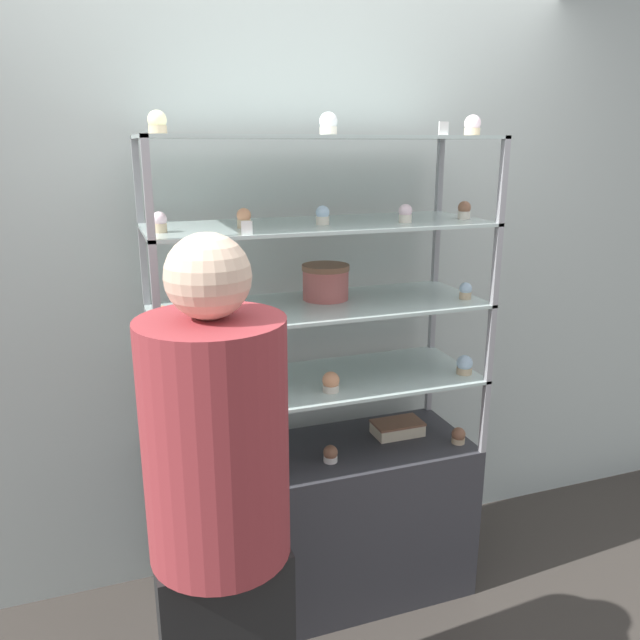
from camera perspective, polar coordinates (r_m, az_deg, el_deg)
ground_plane at (r=2.96m, az=0.00°, el=-23.65°), size 20.00×20.00×0.00m
back_wall at (r=2.71m, az=-2.70°, el=3.41°), size 8.00×0.05×2.60m
display_base at (r=2.76m, az=0.00°, el=-18.18°), size 1.26×0.47×0.68m
display_riser_lower at (r=2.46m, az=0.00°, el=-5.95°), size 1.26×0.47×0.31m
display_riser_middle at (r=2.36m, az=0.00°, el=0.98°), size 1.26×0.47×0.31m
display_riser_upper at (r=2.31m, az=0.00°, el=8.38°), size 1.26×0.47×0.31m
display_riser_top at (r=2.29m, az=0.00°, el=16.04°), size 1.26×0.47×0.31m
layer_cake_centerpiece at (r=2.43m, az=0.51°, el=3.51°), size 0.19×0.19×0.14m
sheet_cake_frosted at (r=2.73m, az=7.10°, el=-9.76°), size 0.21×0.13×0.06m
cupcake_0 at (r=2.42m, az=-12.73°, el=-13.51°), size 0.06×0.06×0.07m
cupcake_1 at (r=2.49m, az=0.97°, el=-12.16°), size 0.06×0.06×0.07m
cupcake_2 at (r=2.69m, az=12.54°, el=-10.30°), size 0.06×0.06×0.07m
price_tag_0 at (r=2.33m, az=-3.54°, el=-14.57°), size 0.04×0.00×0.04m
cupcake_3 at (r=2.21m, az=-12.83°, el=-7.43°), size 0.06×0.06×0.08m
cupcake_4 at (r=2.33m, az=1.01°, el=-5.72°), size 0.06×0.06×0.08m
cupcake_5 at (r=2.58m, az=13.07°, el=-4.04°), size 0.06×0.06×0.08m
price_tag_1 at (r=2.15m, az=-8.63°, el=-8.23°), size 0.04×0.00×0.04m
cupcake_6 at (r=2.15m, az=-14.17°, el=0.42°), size 0.05×0.05×0.06m
cupcake_7 at (r=2.51m, az=13.16°, el=2.61°), size 0.05×0.05×0.06m
price_tag_2 at (r=2.09m, az=-3.95°, el=0.12°), size 0.04×0.00×0.04m
cupcake_8 at (r=2.11m, az=-14.47°, el=8.65°), size 0.05×0.05×0.07m
cupcake_9 at (r=2.18m, az=-6.97°, el=9.23°), size 0.05×0.05×0.07m
cupcake_10 at (r=2.25m, az=0.24°, el=9.56°), size 0.05×0.05×0.07m
cupcake_11 at (r=2.33m, az=7.82°, el=9.63°), size 0.05×0.05×0.07m
cupcake_12 at (r=2.49m, az=13.05°, el=9.76°), size 0.05×0.05×0.07m
price_tag_3 at (r=2.01m, az=-6.70°, el=8.36°), size 0.04×0.00×0.04m
cupcake_13 at (r=2.13m, az=-14.65°, el=17.05°), size 0.06×0.06×0.07m
cupcake_14 at (r=2.19m, az=0.77°, el=17.48°), size 0.06×0.06×0.07m
cupcake_15 at (r=2.46m, az=13.77°, el=16.86°), size 0.06×0.06×0.07m
price_tag_4 at (r=2.25m, az=11.23°, el=16.81°), size 0.04×0.00×0.04m
customer_figure at (r=1.83m, az=-9.16°, el=-17.02°), size 0.39×0.39×1.67m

